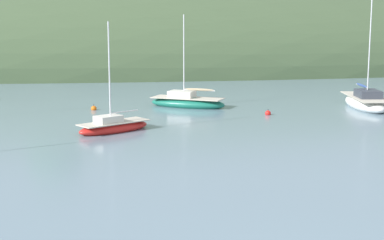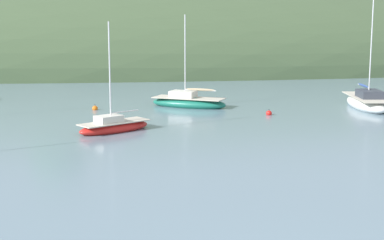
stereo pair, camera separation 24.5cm
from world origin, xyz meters
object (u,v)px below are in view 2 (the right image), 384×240
Objects in this scene: sailboat_orange_cutter at (114,126)px; sailboat_white_near at (188,102)px; sailboat_grey_yawl at (367,102)px; mooring_buoy_outer at (95,108)px; mooring_buoy_inner at (269,113)px.

sailboat_white_near is at bearing 58.72° from sailboat_orange_cutter.
sailboat_grey_yawl is 21.77m from mooring_buoy_outer.
sailboat_orange_cutter is at bearing -80.98° from mooring_buoy_outer.
sailboat_white_near reaches higher than sailboat_orange_cutter.
sailboat_orange_cutter is 13.11× the size of mooring_buoy_outer.
sailboat_white_near is 7.53m from mooring_buoy_outer.
mooring_buoy_outer is (-12.94, 4.21, 0.00)m from mooring_buoy_inner.
sailboat_orange_cutter is 9.35m from mooring_buoy_outer.
sailboat_grey_yawl is 1.30× the size of sailboat_orange_cutter.
sailboat_orange_cutter is (-20.23, -7.44, -0.12)m from sailboat_grey_yawl.
sailboat_grey_yawl reaches higher than mooring_buoy_outer.
mooring_buoy_outer is (-7.49, -0.69, -0.27)m from sailboat_white_near.
mooring_buoy_inner is 13.60m from mooring_buoy_outer.
sailboat_grey_yawl is 17.01× the size of mooring_buoy_outer.
mooring_buoy_inner is 1.00× the size of mooring_buoy_outer.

